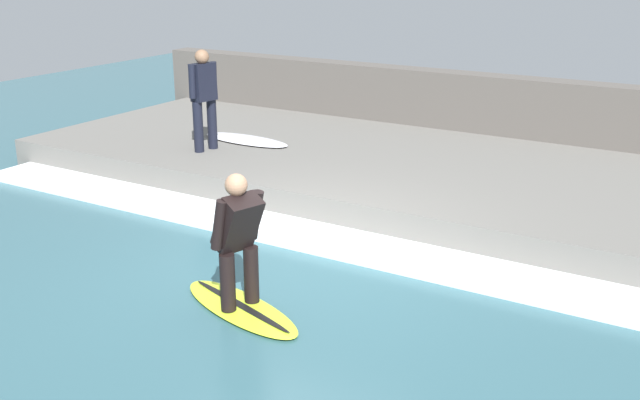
{
  "coord_description": "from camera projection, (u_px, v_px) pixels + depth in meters",
  "views": [
    {
      "loc": [
        -6.64,
        -4.27,
        3.5
      ],
      "look_at": [
        0.52,
        0.0,
        0.7
      ],
      "focal_mm": 42.0,
      "sensor_mm": 36.0,
      "label": 1
    }
  ],
  "objects": [
    {
      "name": "ground_plane",
      "position": [
        297.0,
        270.0,
        8.59
      ],
      "size": [
        28.0,
        28.0,
        0.0
      ],
      "primitive_type": "plane",
      "color": "#335B66"
    },
    {
      "name": "back_wall",
      "position": [
        477.0,
        115.0,
        13.16
      ],
      "size": [
        0.5,
        13.51,
        1.45
      ],
      "primitive_type": "cube",
      "color": "#544F49",
      "rests_on": "ground_plane"
    },
    {
      "name": "surfer_riding",
      "position": [
        238.0,
        235.0,
        7.36
      ],
      "size": [
        0.52,
        0.54,
        1.39
      ],
      "color": "black",
      "rests_on": "surfboard_riding"
    },
    {
      "name": "concrete_ledge",
      "position": [
        419.0,
        177.0,
        11.32
      ],
      "size": [
        4.4,
        12.87,
        0.45
      ],
      "primitive_type": "cube",
      "color": "#66635E",
      "rests_on": "ground_plane"
    },
    {
      "name": "surfboard_waiting_near",
      "position": [
        246.0,
        140.0,
        12.46
      ],
      "size": [
        0.65,
        1.7,
        0.06
      ],
      "color": "silver",
      "rests_on": "concrete_ledge"
    },
    {
      "name": "wave_foam_crest",
      "position": [
        334.0,
        242.0,
        9.27
      ],
      "size": [
        0.77,
        12.23,
        0.11
      ],
      "primitive_type": "cube",
      "color": "silver",
      "rests_on": "ground_plane"
    },
    {
      "name": "surfer_waiting_near",
      "position": [
        204.0,
        95.0,
        11.66
      ],
      "size": [
        0.53,
        0.3,
        1.59
      ],
      "color": "black",
      "rests_on": "concrete_ledge"
    },
    {
      "name": "surfboard_riding",
      "position": [
        241.0,
        308.0,
        7.62
      ],
      "size": [
        1.02,
        1.79,
        0.07
      ],
      "color": "#BFE02D",
      "rests_on": "ground_plane"
    }
  ]
}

